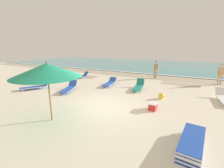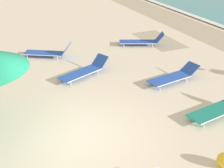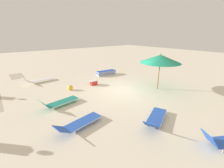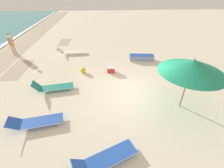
% 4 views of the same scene
% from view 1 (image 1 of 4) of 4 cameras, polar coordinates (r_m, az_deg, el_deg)
% --- Properties ---
extents(ground_plane, '(60.00, 60.00, 0.16)m').
position_cam_1_polar(ground_plane, '(7.81, -3.99, -9.56)').
color(ground_plane, beige).
extents(ocean_water, '(60.00, 19.29, 0.07)m').
position_cam_1_polar(ocean_water, '(26.90, 19.89, 6.60)').
color(ocean_water, teal).
rests_on(ocean_water, ground_plane).
extents(beach_umbrella, '(2.69, 2.69, 2.48)m').
position_cam_1_polar(beach_umbrella, '(6.43, -23.52, 4.84)').
color(beach_umbrella, olive).
rests_on(beach_umbrella, ground_plane).
extents(lounger_stack, '(0.80, 1.96, 0.41)m').
position_cam_1_polar(lounger_stack, '(5.40, 28.13, -19.26)').
color(lounger_stack, blue).
rests_on(lounger_stack, ground_plane).
extents(sun_lounger_under_umbrella, '(1.40, 2.18, 0.56)m').
position_cam_1_polar(sun_lounger_under_umbrella, '(11.05, -16.06, -1.43)').
color(sun_lounger_under_umbrella, blue).
rests_on(sun_lounger_under_umbrella, ground_plane).
extents(sun_lounger_beside_umbrella, '(0.96, 2.16, 0.48)m').
position_cam_1_polar(sun_lounger_beside_umbrella, '(12.20, -0.87, 0.50)').
color(sun_lounger_beside_umbrella, blue).
rests_on(sun_lounger_beside_umbrella, ground_plane).
extents(sun_lounger_near_water_left, '(0.78, 2.29, 0.56)m').
position_cam_1_polar(sun_lounger_near_water_left, '(10.72, 36.94, -4.20)').
color(sun_lounger_near_water_left, white).
rests_on(sun_lounger_near_water_left, ground_plane).
extents(sun_lounger_near_water_right, '(0.92, 2.14, 0.63)m').
position_cam_1_polar(sun_lounger_near_water_right, '(11.22, 10.11, -0.84)').
color(sun_lounger_near_water_right, '#1E8475').
rests_on(sun_lounger_near_water_right, ground_plane).
extents(sun_lounger_mid_beach_solo, '(1.37, 2.15, 0.62)m').
position_cam_1_polar(sun_lounger_mid_beach_solo, '(15.18, -12.61, 2.85)').
color(sun_lounger_mid_beach_solo, blue).
rests_on(sun_lounger_mid_beach_solo, ground_plane).
extents(sun_lounger_mid_beach_pair_a, '(1.55, 2.07, 0.63)m').
position_cam_1_polar(sun_lounger_mid_beach_pair_a, '(12.41, -26.94, -0.72)').
color(sun_lounger_mid_beach_pair_a, blue).
rests_on(sun_lounger_mid_beach_pair_a, ground_plane).
extents(beachgoer_wading_adult, '(0.41, 0.29, 1.76)m').
position_cam_1_polar(beachgoer_wading_adult, '(15.48, 16.35, 5.77)').
color(beachgoer_wading_adult, '#A37A5B').
rests_on(beachgoer_wading_adult, ground_plane).
extents(beachgoer_shoreline_child, '(0.42, 0.29, 1.76)m').
position_cam_1_polar(beachgoer_shoreline_child, '(15.19, 36.08, 3.53)').
color(beachgoer_shoreline_child, tan).
rests_on(beachgoer_shoreline_child, ground_plane).
extents(beach_ball, '(0.36, 0.36, 0.36)m').
position_cam_1_polar(beach_ball, '(9.44, 18.23, -4.37)').
color(beach_ball, yellow).
rests_on(beach_ball, ground_plane).
extents(cooler_box, '(0.37, 0.51, 0.37)m').
position_cam_1_polar(cooler_box, '(7.73, 15.33, -8.15)').
color(cooler_box, red).
rests_on(cooler_box, ground_plane).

